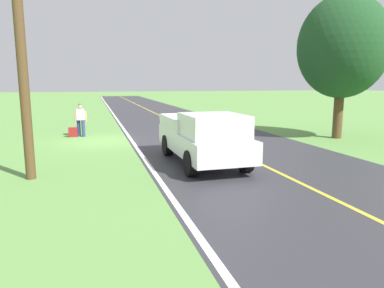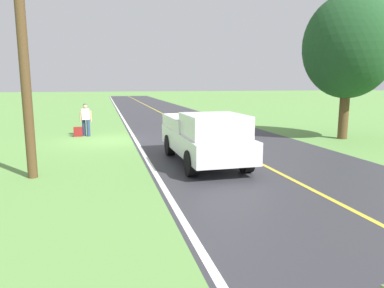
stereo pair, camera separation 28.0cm
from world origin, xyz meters
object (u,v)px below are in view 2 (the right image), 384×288
Objects in this scene: hitchhiker_walking at (86,118)px; suitcase_carried at (78,132)px; pickup_truck_passing at (206,137)px; utility_pole_roadside at (22,33)px; tree_far_side_near at (349,47)px.

suitcase_carried is (0.41, 0.11, -0.73)m from hitchhiker_walking.
suitcase_carried is 0.09× the size of pickup_truck_passing.
hitchhiker_walking is 0.21× the size of utility_pole_roadside.
pickup_truck_passing is at bearing 118.47° from hitchhiker_walking.
suitcase_carried is at bearing -17.14° from tree_far_side_near.
suitcase_carried is 9.21m from pickup_truck_passing.
utility_pole_roadside is at bearing 4.52° from pickup_truck_passing.
hitchhiker_walking is at bearing -98.21° from utility_pole_roadside.
pickup_truck_passing is at bearing 27.68° from suitcase_carried.
suitcase_carried is 0.06× the size of utility_pole_roadside.
pickup_truck_passing is (-4.74, 7.87, 0.71)m from suitcase_carried.
hitchhiker_walking is at bearing -18.10° from tree_far_side_near.
hitchhiker_walking is 3.45× the size of suitcase_carried.
suitcase_carried is 14.36m from tree_far_side_near.
utility_pole_roadside is at bearing 81.79° from hitchhiker_walking.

